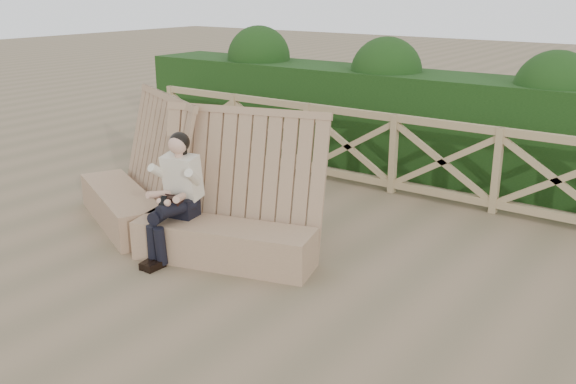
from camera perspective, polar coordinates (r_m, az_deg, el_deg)
The scene contains 5 objects.
ground at distance 5.93m, azimuth -0.44°, elevation -9.69°, with size 60.00×60.00×0.00m, color brown.
bench at distance 7.28m, azimuth -10.10°, elevation -1.31°, with size 3.70×1.49×1.55m.
woman at distance 6.77m, azimuth -9.94°, elevation 0.04°, with size 0.43×0.83×1.32m.
guardrail at distance 8.62m, azimuth 13.54°, elevation 2.64°, with size 10.10×0.09×1.10m.
hedge at distance 9.66m, azimuth 16.43°, elevation 5.24°, with size 12.00×1.20×1.50m, color black.
Camera 1 is at (3.13, -4.22, 2.75)m, focal length 40.00 mm.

